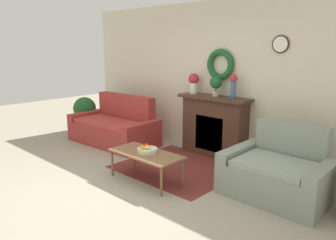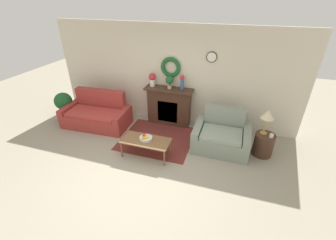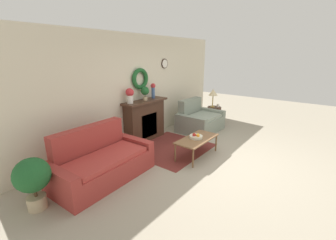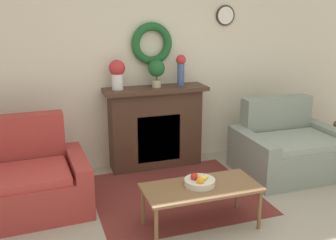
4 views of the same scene
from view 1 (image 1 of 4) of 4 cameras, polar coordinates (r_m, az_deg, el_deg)
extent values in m
plane|color=#9E937F|center=(4.46, -9.52, -12.98)|extent=(16.00, 16.00, 0.00)
cube|color=maroon|center=(5.37, 1.94, -8.20)|extent=(1.81, 1.62, 0.01)
cube|color=beige|center=(5.89, 9.51, 7.00)|extent=(6.80, 0.06, 2.70)
cylinder|color=#382319|center=(5.32, 19.01, 12.37)|extent=(0.27, 0.02, 0.27)
cylinder|color=white|center=(5.31, 18.96, 12.38)|extent=(0.23, 0.01, 0.23)
torus|color=#1E5628|center=(5.80, 9.07, 9.52)|extent=(0.53, 0.11, 0.53)
cube|color=#42281C|center=(5.87, 8.07, -1.28)|extent=(1.19, 0.34, 1.02)
cube|color=black|center=(5.77, 7.14, -2.38)|extent=(0.57, 0.02, 0.61)
cube|color=orange|center=(5.78, 7.08, -3.13)|extent=(0.46, 0.01, 0.34)
cube|color=#42281C|center=(5.74, 8.04, 3.86)|extent=(1.33, 0.41, 0.05)
cube|color=#9E332D|center=(6.64, -10.16, -2.49)|extent=(1.51, 0.78, 0.40)
cube|color=#9E332D|center=(6.86, -7.30, 0.47)|extent=(1.49, 0.27, 0.95)
cube|color=#9E332D|center=(7.31, -13.71, -0.66)|extent=(0.21, 0.93, 0.54)
cube|color=#9E332D|center=(6.09, -4.48, -3.02)|extent=(0.21, 0.93, 0.54)
cube|color=#AD3832|center=(6.58, -10.25, -0.47)|extent=(1.45, 0.72, 0.08)
cube|color=gray|center=(4.48, 17.86, -10.40)|extent=(0.97, 0.78, 0.42)
cube|color=gray|center=(4.82, 20.63, -5.79)|extent=(0.97, 0.23, 0.92)
cube|color=gray|center=(4.79, 12.33, -7.65)|extent=(0.18, 0.99, 0.56)
cube|color=gray|center=(4.37, 25.38, -10.69)|extent=(0.18, 0.99, 0.56)
cube|color=gray|center=(4.40, 18.09, -7.42)|extent=(0.93, 0.72, 0.08)
cube|color=brown|center=(4.74, -3.83, -5.87)|extent=(1.11, 0.52, 0.03)
cylinder|color=brown|center=(5.05, -9.69, -7.40)|extent=(0.04, 0.04, 0.40)
cylinder|color=brown|center=(4.33, -1.17, -10.73)|extent=(0.04, 0.04, 0.40)
cylinder|color=brown|center=(5.31, -5.91, -6.26)|extent=(0.04, 0.04, 0.40)
cylinder|color=brown|center=(4.63, 2.66, -9.12)|extent=(0.04, 0.04, 0.40)
cylinder|color=beige|center=(4.75, -3.61, -5.29)|extent=(0.29, 0.29, 0.06)
sphere|color=#B2231E|center=(4.78, -3.80, -4.53)|extent=(0.08, 0.08, 0.08)
sphere|color=orange|center=(4.70, -4.43, -4.84)|extent=(0.07, 0.07, 0.07)
sphere|color=orange|center=(4.75, -3.68, -4.65)|extent=(0.06, 0.06, 0.06)
ellipsoid|color=yellow|center=(4.70, -3.82, -4.83)|extent=(0.17, 0.11, 0.04)
cylinder|color=silver|center=(6.03, 4.49, 5.55)|extent=(0.14, 0.14, 0.19)
sphere|color=#B72D33|center=(6.01, 4.52, 7.17)|extent=(0.20, 0.20, 0.20)
cylinder|color=#3D5684|center=(5.55, 11.30, 5.19)|extent=(0.09, 0.09, 0.28)
sphere|color=#B72D33|center=(5.53, 11.38, 7.15)|extent=(0.13, 0.13, 0.13)
cylinder|color=tan|center=(5.73, 8.28, 4.56)|extent=(0.11, 0.11, 0.09)
cylinder|color=#4C3823|center=(5.72, 8.31, 5.31)|extent=(0.02, 0.02, 0.06)
sphere|color=#1E5628|center=(5.71, 8.34, 6.51)|extent=(0.22, 0.22, 0.22)
cylinder|color=tan|center=(7.67, -14.12, -1.35)|extent=(0.27, 0.27, 0.20)
cylinder|color=#4C3823|center=(7.63, -14.19, -0.11)|extent=(0.04, 0.04, 0.14)
sphere|color=#1E5628|center=(7.58, -14.31, 1.98)|extent=(0.50, 0.50, 0.50)
camera|label=2|loc=(2.20, -84.32, 41.70)|focal=24.00mm
camera|label=3|loc=(7.38, -42.49, 11.77)|focal=24.00mm
camera|label=4|loc=(4.67, -48.62, 10.06)|focal=42.00mm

